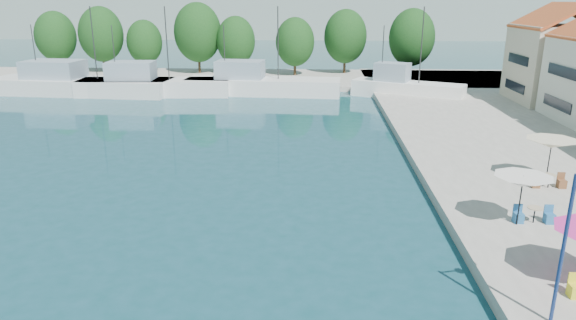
# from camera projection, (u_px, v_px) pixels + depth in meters

# --- Properties ---
(quay_far) EXTENTS (90.00, 16.00, 0.60)m
(quay_far) POSITION_uv_depth(u_px,v_px,m) (260.00, 79.00, 69.14)
(quay_far) COLOR #9A958B
(quay_far) RESTS_ON ground
(hill_west) EXTENTS (180.00, 40.00, 16.00)m
(hill_west) POSITION_uv_depth(u_px,v_px,m) (221.00, 8.00, 156.67)
(hill_west) COLOR gray
(hill_west) RESTS_ON ground
(hill_east) EXTENTS (140.00, 40.00, 12.00)m
(hill_east) POSITION_uv_depth(u_px,v_px,m) (438.00, 14.00, 172.49)
(hill_east) COLOR gray
(hill_east) RESTS_ON ground
(building_06) EXTENTS (9.00, 8.80, 10.20)m
(building_06) POSITION_uv_depth(u_px,v_px,m) (564.00, 52.00, 50.59)
(building_06) COLOR beige
(building_06) RESTS_ON quay_right
(trawler_01) EXTENTS (21.41, 7.11, 10.20)m
(trawler_01) POSITION_uv_depth(u_px,v_px,m) (77.00, 85.00, 59.45)
(trawler_01) COLOR silver
(trawler_01) RESTS_ON ground
(trawler_02) EXTENTS (17.40, 5.58, 10.20)m
(trawler_02) POSITION_uv_depth(u_px,v_px,m) (151.00, 86.00, 58.68)
(trawler_02) COLOR silver
(trawler_02) RESTS_ON ground
(trawler_03) EXTENTS (17.96, 5.69, 10.20)m
(trawler_03) POSITION_uv_depth(u_px,v_px,m) (259.00, 85.00, 59.33)
(trawler_03) COLOR white
(trawler_03) RESTS_ON ground
(trawler_04) EXTENTS (12.35, 7.99, 10.20)m
(trawler_04) POSITION_uv_depth(u_px,v_px,m) (405.00, 88.00, 56.92)
(trawler_04) COLOR white
(trawler_04) RESTS_ON ground
(tree_01) EXTENTS (5.69, 5.69, 8.42)m
(tree_01) POSITION_uv_depth(u_px,v_px,m) (56.00, 36.00, 73.42)
(tree_01) COLOR #3F2B19
(tree_01) RESTS_ON quay_far
(tree_02) EXTENTS (6.14, 6.14, 9.08)m
(tree_02) POSITION_uv_depth(u_px,v_px,m) (101.00, 34.00, 72.10)
(tree_02) COLOR #3F2B19
(tree_02) RESTS_ON quay_far
(tree_03) EXTENTS (4.91, 4.91, 7.27)m
(tree_03) POSITION_uv_depth(u_px,v_px,m) (144.00, 42.00, 72.20)
(tree_03) COLOR #3F2B19
(tree_03) RESTS_ON quay_far
(tree_04) EXTENTS (6.50, 6.50, 9.62)m
(tree_04) POSITION_uv_depth(u_px,v_px,m) (198.00, 33.00, 70.82)
(tree_04) COLOR #3F2B19
(tree_04) RESTS_ON quay_far
(tree_05) EXTENTS (5.29, 5.29, 7.83)m
(tree_05) POSITION_uv_depth(u_px,v_px,m) (236.00, 41.00, 70.23)
(tree_05) COLOR #3F2B19
(tree_05) RESTS_ON quay_far
(tree_06) EXTENTS (5.21, 5.21, 7.71)m
(tree_06) POSITION_uv_depth(u_px,v_px,m) (295.00, 42.00, 69.03)
(tree_06) COLOR #3F2B19
(tree_06) RESTS_ON quay_far
(tree_07) EXTENTS (5.89, 5.89, 8.71)m
(tree_07) POSITION_uv_depth(u_px,v_px,m) (345.00, 36.00, 70.89)
(tree_07) COLOR #3F2B19
(tree_07) RESTS_ON quay_far
(tree_08) EXTENTS (6.00, 6.00, 8.88)m
(tree_08) POSITION_uv_depth(u_px,v_px,m) (412.00, 37.00, 67.50)
(tree_08) COLOR #3F2B19
(tree_08) RESTS_ON quay_far
(umbrella_white) EXTENTS (2.60, 2.60, 2.36)m
(umbrella_white) POSITION_uv_depth(u_px,v_px,m) (523.00, 181.00, 22.89)
(umbrella_white) COLOR black
(umbrella_white) RESTS_ON quay_right
(umbrella_cream) EXTENTS (2.84, 2.84, 2.46)m
(umbrella_cream) POSITION_uv_depth(u_px,v_px,m) (552.00, 143.00, 28.56)
(umbrella_cream) COLOR black
(umbrella_cream) RESTS_ON quay_right
(cafe_table_02) EXTENTS (1.82, 0.70, 0.76)m
(cafe_table_02) POSITION_uv_depth(u_px,v_px,m) (534.00, 217.00, 23.63)
(cafe_table_02) COLOR black
(cafe_table_02) RESTS_ON quay_right
(cafe_table_03) EXTENTS (1.82, 0.70, 0.76)m
(cafe_table_03) POSITION_uv_depth(u_px,v_px,m) (549.00, 183.00, 28.07)
(cafe_table_03) COLOR black
(cafe_table_03) RESTS_ON quay_right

